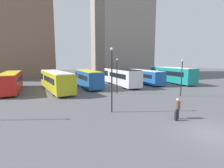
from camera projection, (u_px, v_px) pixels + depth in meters
ground_plane at (214, 134)px, 11.48m from camera, size 160.00×160.00×0.00m
building_block_right at (121, 22)px, 59.59m from camera, size 17.20×15.67×35.42m
bus_0 at (11, 81)px, 26.73m from camera, size 2.79×11.57×2.90m
bus_1 at (56, 80)px, 27.10m from camera, size 4.35×12.46×3.03m
bus_2 at (88, 78)px, 30.46m from camera, size 2.86×9.51×2.95m
bus_3 at (121, 76)px, 32.78m from camera, size 2.60×11.39×3.14m
bus_4 at (144, 76)px, 35.67m from camera, size 2.77×10.85×2.75m
bus_5 at (171, 74)px, 36.70m from camera, size 2.71×11.83×3.27m
traveler at (177, 106)px, 14.32m from camera, size 0.57×0.57×1.73m
suitcase at (176, 116)px, 13.96m from camera, size 0.29×0.38×0.96m
lamp_post_0 at (112, 75)px, 15.77m from camera, size 0.28×0.28×5.91m
lamp_post_1 at (182, 74)px, 22.83m from camera, size 0.28×0.28×4.86m
lamp_post_2 at (117, 73)px, 24.68m from camera, size 0.28×0.28×4.99m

